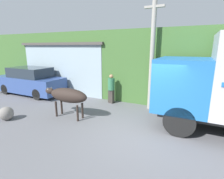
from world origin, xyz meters
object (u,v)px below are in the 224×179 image
object	(u,v)px
brown_cow	(67,96)
utility_pole	(152,51)
parked_suv	(30,81)
pedestrian_on_hill	(111,88)
roadside_rock	(6,113)

from	to	relation	value
brown_cow	utility_pole	size ratio (longest dim) A/B	0.41
parked_suv	pedestrian_on_hill	world-z (taller)	parked_suv
pedestrian_on_hill	roadside_rock	distance (m)	5.08
utility_pole	brown_cow	bearing A→B (deg)	-137.40
brown_cow	roadside_rock	bearing A→B (deg)	-153.95
brown_cow	pedestrian_on_hill	bearing A→B (deg)	66.15
pedestrian_on_hill	utility_pole	world-z (taller)	utility_pole
brown_cow	parked_suv	xyz separation A→B (m)	(-4.81, 2.00, -0.15)
pedestrian_on_hill	roadside_rock	xyz separation A→B (m)	(-2.98, -4.07, -0.58)
parked_suv	pedestrian_on_hill	bearing A→B (deg)	10.19
parked_suv	roadside_rock	bearing A→B (deg)	-48.81
brown_cow	parked_suv	size ratio (longest dim) A/B	0.47
pedestrian_on_hill	utility_pole	distance (m)	2.91
parked_suv	pedestrian_on_hill	distance (m)	5.66
parked_suv	roadside_rock	world-z (taller)	parked_suv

